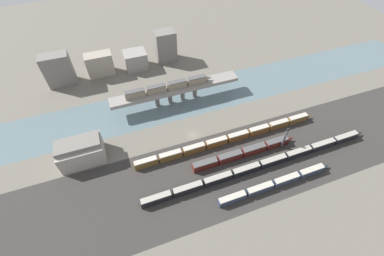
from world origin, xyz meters
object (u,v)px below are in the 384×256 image
object	(u,v)px
train_on_bridge	(169,86)
train_yard_near	(276,183)
train_yard_far	(245,152)
signal_tower	(284,139)
train_yard_outer	(229,139)
train_yard_mid	(262,165)
warehouse_building	(81,151)

from	to	relation	value
train_on_bridge	train_yard_near	xyz separation A→B (m)	(26.85, -65.05, -9.89)
train_yard_far	train_yard_near	bearing A→B (deg)	-75.23
train_yard_far	signal_tower	size ratio (longest dim) A/B	3.93
train_yard_near	train_yard_outer	size ratio (longest dim) A/B	0.57
train_on_bridge	train_yard_mid	size ratio (longest dim) A/B	0.43
train_yard_outer	signal_tower	size ratio (longest dim) A/B	7.10
train_yard_mid	train_yard_far	bearing A→B (deg)	115.94
train_on_bridge	train_yard_mid	xyz separation A→B (m)	(26.13, -54.99, -9.71)
train_yard_outer	warehouse_building	world-z (taller)	warehouse_building
train_on_bridge	signal_tower	xyz separation A→B (m)	(40.48, -48.32, -5.16)
train_on_bridge	train_yard_far	world-z (taller)	train_on_bridge
train_on_bridge	train_yard_mid	distance (m)	61.65
train_yard_outer	train_yard_far	bearing A→B (deg)	-72.68
train_yard_outer	warehouse_building	bearing A→B (deg)	168.51
train_yard_near	signal_tower	bearing A→B (deg)	50.82
train_yard_far	train_yard_mid	bearing A→B (deg)	-64.06
train_on_bridge	train_yard_far	size ratio (longest dim) A/B	0.92
train_on_bridge	warehouse_building	xyz separation A→B (m)	(-48.16, -22.89, -6.09)
train_yard_near	train_yard_far	distance (m)	19.36
train_on_bridge	train_yard_near	size ratio (longest dim) A/B	0.88
train_yard_near	warehouse_building	bearing A→B (deg)	150.66
train_yard_mid	train_yard_outer	distance (m)	19.85
train_yard_mid	train_yard_far	xyz separation A→B (m)	(-4.21, 8.66, 0.07)
train_on_bridge	warehouse_building	distance (m)	53.67
train_yard_outer	signal_tower	world-z (taller)	signal_tower
train_yard_mid	train_yard_far	size ratio (longest dim) A/B	2.14
warehouse_building	train_yard_outer	bearing A→B (deg)	-11.49
train_yard_far	signal_tower	distance (m)	19.21
train_on_bridge	train_yard_mid	world-z (taller)	train_on_bridge
train_yard_outer	warehouse_building	xyz separation A→B (m)	(-67.01, 13.63, 3.54)
train_on_bridge	train_yard_outer	distance (m)	42.21
train_on_bridge	train_yard_outer	xyz separation A→B (m)	(18.85, -36.51, -9.63)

